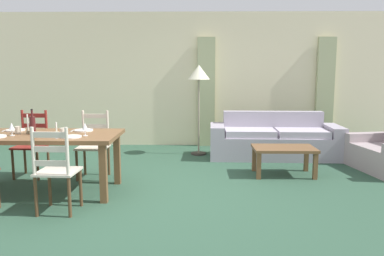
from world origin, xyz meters
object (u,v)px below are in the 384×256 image
(dining_chair_far_right, at_px, (94,145))
(coffee_table, at_px, (284,151))
(dining_chair_near_right, at_px, (56,170))
(dining_chair_far_left, at_px, (32,144))
(wine_glass_near_left, at_px, (12,127))
(coffee_cup_secondary, at_px, (18,130))
(wine_bottle, at_px, (33,125))
(wine_glass_near_right, at_px, (85,127))
(coffee_cup_primary, at_px, (63,132))
(standing_lamp, at_px, (199,78))
(dining_table, at_px, (42,141))
(couch, at_px, (274,141))

(dining_chair_far_right, height_order, coffee_table, dining_chair_far_right)
(dining_chair_near_right, relative_size, dining_chair_far_left, 1.00)
(wine_glass_near_left, xyz_separation_m, coffee_cup_secondary, (-0.01, 0.17, -0.07))
(dining_chair_near_right, relative_size, wine_bottle, 3.04)
(wine_glass_near_right, bearing_deg, dining_chair_near_right, -104.87)
(dining_chair_far_right, bearing_deg, wine_glass_near_left, -131.44)
(coffee_cup_primary, height_order, coffee_table, coffee_cup_primary)
(dining_chair_far_right, distance_m, wine_glass_near_left, 1.20)
(wine_glass_near_left, relative_size, standing_lamp, 0.10)
(coffee_cup_secondary, xyz_separation_m, coffee_table, (3.53, 0.83, -0.44))
(dining_chair_far_right, xyz_separation_m, wine_glass_near_left, (-0.75, -0.85, 0.38))
(dining_table, relative_size, dining_chair_far_right, 1.98)
(coffee_cup_secondary, bearing_deg, dining_chair_far_right, 41.56)
(dining_chair_far_right, relative_size, standing_lamp, 0.59)
(dining_table, height_order, coffee_cup_secondary, coffee_cup_secondary)
(couch, relative_size, standing_lamp, 1.41)
(wine_bottle, bearing_deg, wine_glass_near_right, -8.63)
(wine_glass_near_right, xyz_separation_m, couch, (2.73, 2.22, -0.57))
(dining_chair_far_left, distance_m, coffee_cup_primary, 1.20)
(wine_glass_near_left, bearing_deg, coffee_cup_secondary, 93.78)
(dining_chair_near_right, relative_size, dining_chair_far_right, 1.00)
(dining_table, bearing_deg, coffee_table, 15.12)
(wine_bottle, bearing_deg, dining_chair_far_right, 54.03)
(wine_glass_near_left, xyz_separation_m, wine_glass_near_right, (0.89, 0.00, 0.00))
(standing_lamp, bearing_deg, dining_chair_far_right, -134.28)
(dining_table, height_order, couch, couch)
(dining_chair_near_right, bearing_deg, couch, 44.21)
(dining_chair_far_right, distance_m, coffee_cup_primary, 0.88)
(dining_table, bearing_deg, dining_chair_far_left, 122.01)
(dining_chair_near_right, xyz_separation_m, wine_glass_near_right, (0.16, 0.59, 0.38))
(dining_table, distance_m, dining_chair_near_right, 0.86)
(dining_table, xyz_separation_m, wine_glass_near_right, (0.58, -0.13, 0.20))
(dining_table, distance_m, dining_chair_far_left, 0.92)
(dining_chair_near_right, distance_m, couch, 4.03)
(wine_glass_near_right, bearing_deg, wine_bottle, 171.37)
(dining_chair_far_right, bearing_deg, dining_chair_near_right, -90.62)
(dining_chair_near_right, bearing_deg, dining_table, 120.79)
(coffee_cup_secondary, bearing_deg, coffee_table, 13.22)
(dining_chair_far_left, bearing_deg, standing_lamp, 31.79)
(dining_chair_far_right, bearing_deg, coffee_cup_secondary, -138.44)
(wine_glass_near_right, height_order, couch, wine_glass_near_right)
(wine_glass_near_right, xyz_separation_m, standing_lamp, (1.37, 2.40, 0.55))
(coffee_table, relative_size, standing_lamp, 0.55)
(dining_table, distance_m, couch, 3.93)
(dining_chair_near_right, height_order, coffee_table, dining_chair_near_right)
(dining_chair_far_right, xyz_separation_m, coffee_cup_primary, (-0.14, -0.81, 0.32))
(dining_chair_near_right, height_order, dining_chair_far_right, same)
(wine_glass_near_left, distance_m, couch, 4.28)
(couch, xyz_separation_m, standing_lamp, (-1.35, 0.18, 1.12))
(wine_bottle, relative_size, coffee_table, 0.35)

